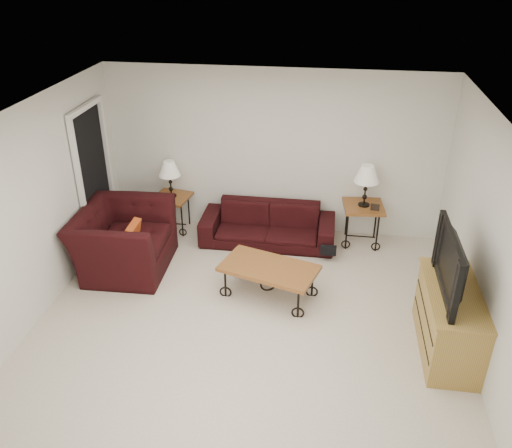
{
  "coord_description": "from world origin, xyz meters",
  "views": [
    {
      "loc": [
        0.83,
        -4.88,
        4.01
      ],
      "look_at": [
        0.0,
        0.7,
        1.0
      ],
      "focal_mm": 37.11,
      "sensor_mm": 36.0,
      "label": 1
    }
  ],
  "objects": [
    {
      "name": "wall_back",
      "position": [
        0.0,
        2.5,
        1.25
      ],
      "size": [
        5.0,
        0.02,
        2.5
      ],
      "primitive_type": "cube",
      "color": "silver",
      "rests_on": "ground"
    },
    {
      "name": "lamp_right",
      "position": [
        1.37,
        2.2,
        0.94
      ],
      "size": [
        0.39,
        0.39,
        0.62
      ],
      "primitive_type": null,
      "rotation": [
        0.0,
        0.0,
        0.1
      ],
      "color": "black",
      "rests_on": "side_table_right"
    },
    {
      "name": "photo_frame_right",
      "position": [
        1.52,
        2.05,
        0.68
      ],
      "size": [
        0.13,
        0.03,
        0.1
      ],
      "primitive_type": "cube",
      "rotation": [
        0.0,
        0.0,
        -0.11
      ],
      "color": "black",
      "rests_on": "side_table_right"
    },
    {
      "name": "doorway",
      "position": [
        -2.47,
        1.65,
        1.02
      ],
      "size": [
        0.08,
        0.94,
        2.04
      ],
      "primitive_type": "cube",
      "color": "black",
      "rests_on": "ground"
    },
    {
      "name": "armchair",
      "position": [
        -1.88,
        1.04,
        0.43
      ],
      "size": [
        1.2,
        1.36,
        0.86
      ],
      "primitive_type": "imported",
      "rotation": [
        0.0,
        0.0,
        1.6
      ],
      "color": "black",
      "rests_on": "ground"
    },
    {
      "name": "television",
      "position": [
        2.21,
        -0.06,
        1.1
      ],
      "size": [
        0.15,
        1.15,
        0.66
      ],
      "primitive_type": "imported",
      "rotation": [
        0.0,
        0.0,
        -1.57
      ],
      "color": "black",
      "rests_on": "tv_stand"
    },
    {
      "name": "ground",
      "position": [
        0.0,
        0.0,
        0.0
      ],
      "size": [
        5.0,
        5.0,
        0.0
      ],
      "primitive_type": "plane",
      "color": "beige",
      "rests_on": "ground"
    },
    {
      "name": "wall_left",
      "position": [
        -2.5,
        0.0,
        1.25
      ],
      "size": [
        0.02,
        5.0,
        2.5
      ],
      "primitive_type": "cube",
      "color": "silver",
      "rests_on": "ground"
    },
    {
      "name": "ceiling",
      "position": [
        0.0,
        0.0,
        2.5
      ],
      "size": [
        5.0,
        5.0,
        0.0
      ],
      "primitive_type": "plane",
      "color": "white",
      "rests_on": "wall_back"
    },
    {
      "name": "photo_frame_left",
      "position": [
        -1.68,
        2.05,
        0.62
      ],
      "size": [
        0.11,
        0.02,
        0.1
      ],
      "primitive_type": "cube",
      "rotation": [
        0.0,
        0.0,
        0.01
      ],
      "color": "black",
      "rests_on": "side_table_left"
    },
    {
      "name": "tv_stand",
      "position": [
        2.23,
        -0.06,
        0.39
      ],
      "size": [
        0.54,
        1.29,
        0.77
      ],
      "primitive_type": "cube",
      "color": "#AE8740",
      "rests_on": "ground"
    },
    {
      "name": "wall_front",
      "position": [
        0.0,
        -2.5,
        1.25
      ],
      "size": [
        5.0,
        0.02,
        2.5
      ],
      "primitive_type": "cube",
      "color": "silver",
      "rests_on": "ground"
    },
    {
      "name": "side_table_right",
      "position": [
        1.37,
        2.2,
        0.31
      ],
      "size": [
        0.63,
        0.63,
        0.62
      ],
      "primitive_type": "cube",
      "rotation": [
        0.0,
        0.0,
        0.1
      ],
      "color": "brown",
      "rests_on": "ground"
    },
    {
      "name": "side_table_left",
      "position": [
        -1.53,
        2.2,
        0.29
      ],
      "size": [
        0.6,
        0.6,
        0.57
      ],
      "primitive_type": "cube",
      "rotation": [
        0.0,
        0.0,
        -0.16
      ],
      "color": "brown",
      "rests_on": "ground"
    },
    {
      "name": "backpack",
      "position": [
        0.9,
        1.71,
        0.22
      ],
      "size": [
        0.42,
        0.38,
        0.45
      ],
      "primitive_type": "ellipsoid",
      "rotation": [
        0.0,
        0.0,
        0.39
      ],
      "color": "black",
      "rests_on": "ground"
    },
    {
      "name": "sofa",
      "position": [
        -0.02,
        2.02,
        0.29
      ],
      "size": [
        1.98,
        0.77,
        0.58
      ],
      "primitive_type": "imported",
      "color": "black",
      "rests_on": "ground"
    },
    {
      "name": "throw_pillow",
      "position": [
        -1.73,
        0.99,
        0.52
      ],
      "size": [
        0.11,
        0.39,
        0.39
      ],
      "primitive_type": "cube",
      "rotation": [
        0.0,
        0.0,
        1.6
      ],
      "color": "red",
      "rests_on": "armchair"
    },
    {
      "name": "coffee_table",
      "position": [
        0.17,
        0.64,
        0.22
      ],
      "size": [
        1.32,
        0.96,
        0.44
      ],
      "primitive_type": "cube",
      "rotation": [
        0.0,
        0.0,
        -0.3
      ],
      "color": "brown",
      "rests_on": "ground"
    },
    {
      "name": "lamp_left",
      "position": [
        -1.53,
        2.2,
        0.86
      ],
      "size": [
        0.37,
        0.37,
        0.57
      ],
      "primitive_type": null,
      "rotation": [
        0.0,
        0.0,
        -0.16
      ],
      "color": "black",
      "rests_on": "side_table_left"
    },
    {
      "name": "wall_right",
      "position": [
        2.5,
        0.0,
        1.25
      ],
      "size": [
        0.02,
        5.0,
        2.5
      ],
      "primitive_type": "cube",
      "color": "silver",
      "rests_on": "ground"
    }
  ]
}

